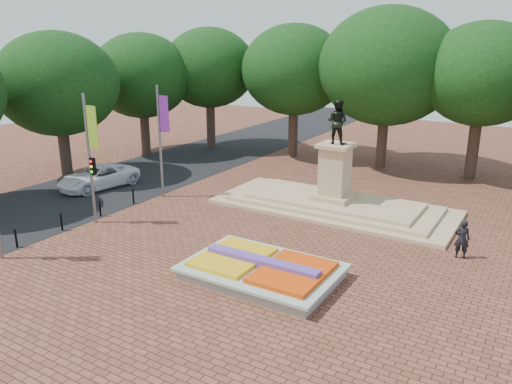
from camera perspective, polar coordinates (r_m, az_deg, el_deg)
ground at (r=23.32m, az=1.06°, el=-7.32°), size 90.00×90.00×0.00m
asphalt_street at (r=36.02m, az=-15.76°, el=0.93°), size 9.00×90.00×0.02m
flower_bed at (r=21.13m, az=0.73°, el=-8.91°), size 6.30×4.30×0.91m
monument at (r=29.75m, az=8.87°, el=-0.23°), size 14.00×6.00×6.40m
tree_row_back at (r=37.42m, az=18.76°, el=11.67°), size 44.80×8.80×10.43m
tree_row_street at (r=38.09m, az=-21.66°, el=11.03°), size 8.40×25.40×9.98m
banner_poles at (r=27.47m, az=-18.86°, el=4.06°), size 0.88×11.17×7.00m
bollard_row at (r=28.71m, az=-19.32°, el=-2.42°), size 0.12×13.12×0.98m
van at (r=35.18m, az=-17.57°, el=1.65°), size 3.44×5.80×1.51m
pedestrian at (r=24.63m, az=22.48°, el=-4.99°), size 0.76×0.59×1.85m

